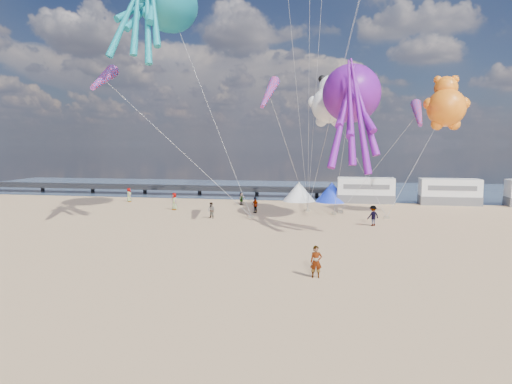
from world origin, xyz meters
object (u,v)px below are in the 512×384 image
Objects in this scene: standing_person at (316,262)px; beachgoer_3 at (255,205)px; beachgoer_4 at (241,198)px; kite_teddy_orange at (446,108)px; motorhome_0 at (366,190)px; sandbag_d at (341,212)px; windsock_left at (103,79)px; sandbag_b at (334,214)px; kite_octopus_purple at (351,94)px; tent_white at (299,191)px; sandbag_c at (387,217)px; beachgoer_0 at (129,195)px; motorhome_1 at (449,192)px; beachgoer_6 at (174,201)px; tent_blue at (332,192)px; sandbag_a at (251,217)px; kite_panda at (329,105)px; windsock_right at (269,93)px; beachgoer_1 at (211,210)px; windsock_mid at (418,114)px; kite_octopus_teal at (168,3)px; beachgoer_2 at (373,216)px; sandbag_e at (308,210)px.

standing_person is 22.90m from beachgoer_3.
kite_teddy_orange reaches higher than beachgoer_4.
motorhome_0 reaches higher than sandbag_d.
windsock_left is (-10.64, -10.36, 11.47)m from beachgoer_3.
motorhome_0 is at bearing 70.61° from sandbag_b.
windsock_left is at bearing 140.19° from standing_person.
tent_white is at bearing 96.16° from kite_octopus_purple.
sandbag_d is (-4.27, 2.83, 0.00)m from sandbag_c.
beachgoer_0 is at bearing 166.87° from sandbag_b.
motorhome_1 is (9.50, 0.00, 0.00)m from motorhome_0.
beachgoer_6 is 21.54m from kite_octopus_purple.
tent_blue is at bearing 97.72° from beachgoer_3.
standing_person is at bearing -105.28° from sandbag_c.
tent_white is at bearing 76.52° from sandbag_a.
windsock_left is (-28.72, -10.59, 1.92)m from kite_teddy_orange.
kite_panda reaches higher than kite_teddy_orange.
tent_white is 2.35× the size of beachgoer_0.
motorhome_1 is 27.64m from windsock_right.
tent_blue is 2.60× the size of beachgoer_1.
kite_teddy_orange is at bearing -44.38° from tent_blue.
windsock_mid reaches higher than motorhome_0.
kite_octopus_teal is (-15.18, -4.64, 19.70)m from sandbag_b.
beachgoer_1 is at bearing -166.60° from beachgoer_4.
motorhome_0 is at bearing 113.73° from kite_teddy_orange.
kite_octopus_purple is at bearing -151.49° from beachgoer_0.
windsock_mid is 14.44m from windsock_right.
beachgoer_6 is (-6.19, -5.27, 0.17)m from beachgoer_4.
beachgoer_3 is at bearing 33.43° from kite_octopus_teal.
beachgoer_2 is at bearing -47.58° from kite_octopus_purple.
kite_teddy_orange is 1.15× the size of windsock_mid.
motorhome_0 is at bearing 96.46° from sandbag_c.
sandbag_e is (1.69, -8.44, -1.09)m from tent_white.
sandbag_d is 1.00× the size of sandbag_e.
tent_blue reaches higher than beachgoer_0.
sandbag_a is at bearing -103.48° from tent_white.
sandbag_a is 13.25m from kite_panda.
tent_blue is 18.01m from kite_octopus_purple.
beachgoer_3 is (-7.53, -10.55, -0.38)m from tent_blue.
sandbag_a is at bearing -46.44° from beachgoer_2.
tent_blue is at bearing 98.36° from kite_panda.
standing_person is 0.33× the size of windsock_mid.
beachgoer_2 reaches higher than sandbag_a.
kite_teddy_orange reaches higher than motorhome_0.
kite_panda reaches higher than motorhome_0.
sandbag_d is at bearing 162.20° from windsock_mid.
tent_blue is (-13.50, 0.00, -0.30)m from motorhome_1.
kite_octopus_teal reaches higher than sandbag_b.
sandbag_c is 5.12m from sandbag_d.
windsock_right is at bearing -15.78° from kite_octopus_teal.
windsock_left is at bearing -22.36° from beachgoer_2.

